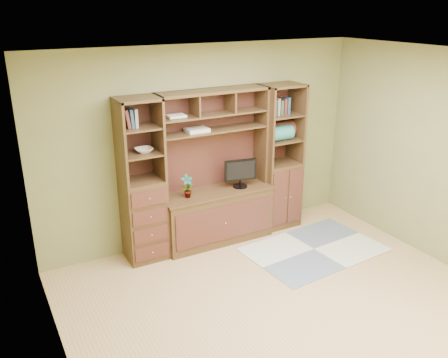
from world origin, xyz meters
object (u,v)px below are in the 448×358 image
center_hutch (216,170)px  monitor (240,168)px  right_tower (279,157)px  left_tower (142,182)px

center_hutch → monitor: bearing=-5.8°
center_hutch → right_tower: (1.02, 0.04, 0.00)m
right_tower → left_tower: bearing=180.0°
left_tower → right_tower: same height
monitor → center_hutch: bearing=-174.7°
left_tower → right_tower: 2.02m
right_tower → center_hutch: bearing=-177.8°
monitor → right_tower: bearing=17.4°
left_tower → right_tower: size_ratio=1.00×
center_hutch → right_tower: 1.03m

